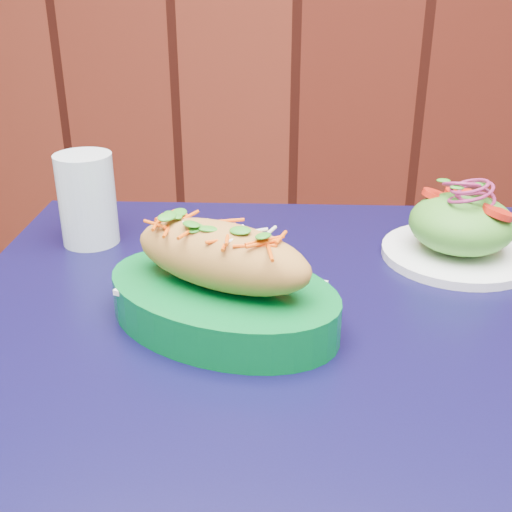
# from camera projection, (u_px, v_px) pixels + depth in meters

# --- Properties ---
(cafe_table) EXTENTS (0.87, 0.87, 0.75)m
(cafe_table) POSITION_uv_depth(u_px,v_px,m) (292.00, 397.00, 0.73)
(cafe_table) COLOR black
(cafe_table) RESTS_ON ground
(banh_mi_basket) EXTENTS (0.32, 0.26, 0.12)m
(banh_mi_basket) POSITION_uv_depth(u_px,v_px,m) (222.00, 285.00, 0.69)
(banh_mi_basket) COLOR #026626
(banh_mi_basket) RESTS_ON cafe_table
(salad_plate) EXTENTS (0.20, 0.20, 0.11)m
(salad_plate) POSITION_uv_depth(u_px,v_px,m) (461.00, 229.00, 0.85)
(salad_plate) COLOR white
(salad_plate) RESTS_ON cafe_table
(water_glass) EXTENTS (0.08, 0.08, 0.13)m
(water_glass) POSITION_uv_depth(u_px,v_px,m) (87.00, 199.00, 0.89)
(water_glass) COLOR silver
(water_glass) RESTS_ON cafe_table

